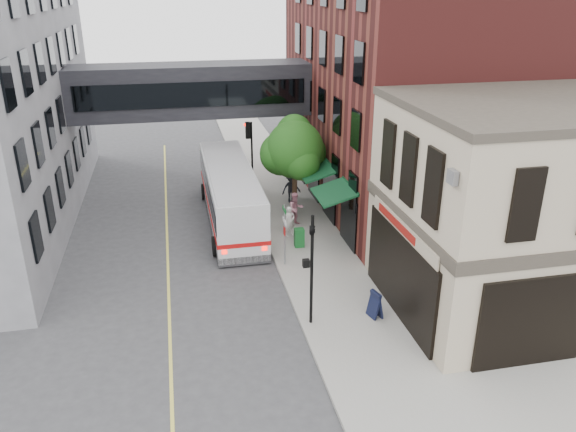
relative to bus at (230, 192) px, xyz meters
name	(u,v)px	position (x,y,z in m)	size (l,w,h in m)	color
ground	(313,358)	(1.43, -13.04, -1.72)	(120.00, 120.00, 0.00)	#38383A
sidewalk_main	(288,209)	(3.43, 0.96, -1.64)	(4.00, 60.00, 0.15)	gray
corner_building	(525,208)	(10.40, -11.04, 2.49)	(10.19, 8.12, 8.45)	tan
brick_building	(417,82)	(11.41, 1.96, 5.27)	(13.76, 18.00, 14.00)	#591E1C
skyway_bridge	(191,90)	(-1.57, 4.96, 4.78)	(14.00, 3.18, 3.00)	black
traffic_signal_near	(311,257)	(1.80, -11.04, 1.26)	(0.44, 0.22, 4.60)	black
traffic_signal_far	(249,143)	(1.69, 3.96, 1.62)	(0.53, 0.28, 4.50)	black
street_sign_pole	(285,229)	(1.82, -6.04, 0.21)	(0.08, 0.75, 3.00)	gray
street_tree	(294,149)	(3.63, 0.18, 2.19)	(3.80, 3.20, 5.60)	#382619
lane_marking	(167,250)	(-3.57, -3.04, -1.71)	(0.12, 40.00, 0.01)	#D8CC4C
bus	(230,192)	(0.00, 0.00, 0.00)	(2.79, 11.40, 3.07)	silver
pedestrian_a	(290,221)	(2.73, -2.94, -0.77)	(0.58, 0.38, 1.60)	silver
pedestrian_b	(296,209)	(3.34, -1.58, -0.65)	(0.89, 0.70, 1.84)	pink
pedestrian_c	(291,188)	(3.83, 1.78, -0.68)	(1.15, 0.66, 1.78)	black
newspaper_box	(299,238)	(2.92, -4.30, -1.09)	(0.47, 0.42, 0.95)	#145B23
sandwich_board	(375,304)	(4.41, -11.16, -1.02)	(0.39, 0.61, 1.09)	black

